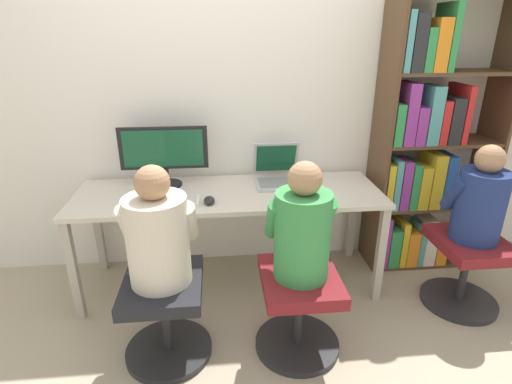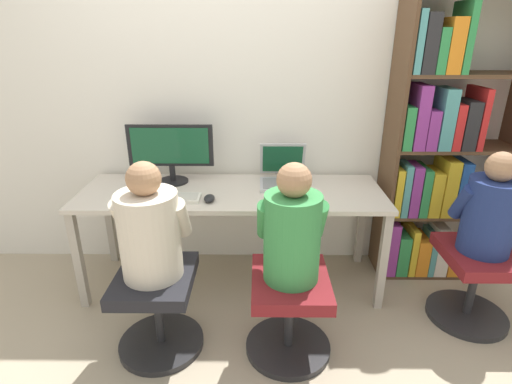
{
  "view_description": "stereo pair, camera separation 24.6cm",
  "coord_description": "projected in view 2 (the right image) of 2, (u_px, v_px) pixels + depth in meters",
  "views": [
    {
      "loc": [
        -0.07,
        -2.11,
        1.68
      ],
      "look_at": [
        0.16,
        0.16,
        0.76
      ],
      "focal_mm": 28.0,
      "sensor_mm": 36.0,
      "label": 1
    },
    {
      "loc": [
        0.18,
        -2.12,
        1.68
      ],
      "look_at": [
        0.16,
        0.16,
        0.76
      ],
      "focal_mm": 28.0,
      "sensor_mm": 36.0,
      "label": 2
    }
  ],
  "objects": [
    {
      "name": "bookshelf",
      "position": [
        436.0,
        160.0,
        2.7
      ],
      "size": [
        0.85,
        0.34,
        1.91
      ],
      "color": "#513823",
      "rests_on": "ground_plane"
    },
    {
      "name": "person_near_shelf",
      "position": [
        490.0,
        210.0,
        2.26
      ],
      "size": [
        0.35,
        0.3,
        0.6
      ],
      "color": "navy",
      "rests_on": "office_chair_side"
    },
    {
      "name": "desk",
      "position": [
        232.0,
        200.0,
        2.66
      ],
      "size": [
        1.99,
        0.65,
        0.7
      ],
      "color": "beige",
      "rests_on": "ground_plane"
    },
    {
      "name": "computer_mouse_by_keyboard",
      "position": [
        209.0,
        198.0,
        2.46
      ],
      "size": [
        0.07,
        0.11,
        0.04
      ],
      "color": "black",
      "rests_on": "desk"
    },
    {
      "name": "ground_plane",
      "position": [
        231.0,
        309.0,
        2.59
      ],
      "size": [
        14.0,
        14.0,
        0.0
      ],
      "primitive_type": "plane",
      "color": "tan"
    },
    {
      "name": "wall_back",
      "position": [
        233.0,
        90.0,
        2.77
      ],
      "size": [
        10.0,
        0.05,
        2.6
      ],
      "color": "white",
      "rests_on": "ground_plane"
    },
    {
      "name": "office_chair_left",
      "position": [
        158.0,
        305.0,
        2.2
      ],
      "size": [
        0.48,
        0.48,
        0.48
      ],
      "color": "#262628",
      "rests_on": "ground_plane"
    },
    {
      "name": "person_at_monitor",
      "position": [
        149.0,
        229.0,
        2.03
      ],
      "size": [
        0.38,
        0.33,
        0.62
      ],
      "color": "beige",
      "rests_on": "office_chair_left"
    },
    {
      "name": "keyboard",
      "position": [
        167.0,
        198.0,
        2.49
      ],
      "size": [
        0.41,
        0.15,
        0.03
      ],
      "color": "silver",
      "rests_on": "desk"
    },
    {
      "name": "person_at_laptop",
      "position": [
        292.0,
        231.0,
        2.0
      ],
      "size": [
        0.35,
        0.31,
        0.63
      ],
      "color": "#388C47",
      "rests_on": "office_chair_right"
    },
    {
      "name": "office_chair_side",
      "position": [
        474.0,
        279.0,
        2.42
      ],
      "size": [
        0.48,
        0.48,
        0.48
      ],
      "color": "#262628",
      "rests_on": "ground_plane"
    },
    {
      "name": "office_chair_right",
      "position": [
        289.0,
        308.0,
        2.17
      ],
      "size": [
        0.48,
        0.48,
        0.48
      ],
      "color": "#262628",
      "rests_on": "ground_plane"
    },
    {
      "name": "desktop_monitor",
      "position": [
        171.0,
        152.0,
        2.7
      ],
      "size": [
        0.58,
        0.21,
        0.41
      ],
      "color": "black",
      "rests_on": "desk"
    },
    {
      "name": "laptop",
      "position": [
        283.0,
        176.0,
        2.74
      ],
      "size": [
        0.32,
        0.35,
        0.26
      ],
      "color": "#B7B7BC",
      "rests_on": "desk"
    }
  ]
}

